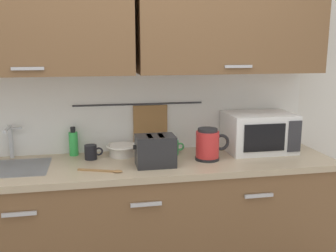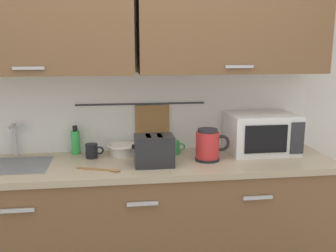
{
  "view_description": "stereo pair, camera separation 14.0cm",
  "coord_description": "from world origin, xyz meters",
  "px_view_note": "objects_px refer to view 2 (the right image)",
  "views": [
    {
      "loc": [
        -0.27,
        -2.06,
        1.62
      ],
      "look_at": [
        0.19,
        0.33,
        1.12
      ],
      "focal_mm": 41.26,
      "sensor_mm": 36.0,
      "label": 1
    },
    {
      "loc": [
        -0.13,
        -2.08,
        1.62
      ],
      "look_at": [
        0.19,
        0.33,
        1.12
      ],
      "focal_mm": 41.26,
      "sensor_mm": 36.0,
      "label": 2
    }
  ],
  "objects_px": {
    "electric_kettle": "(208,145)",
    "wooden_spoon": "(104,170)",
    "mug_near_sink": "(92,151)",
    "toaster": "(154,150)",
    "mug_by_kettle": "(174,147)",
    "mixing_bowl": "(123,149)",
    "microwave": "(262,133)",
    "dish_soap_bottle": "(76,142)"
  },
  "relations": [
    {
      "from": "electric_kettle",
      "to": "wooden_spoon",
      "type": "distance_m",
      "value": 0.68
    },
    {
      "from": "mug_near_sink",
      "to": "wooden_spoon",
      "type": "bearing_deg",
      "value": -73.6
    },
    {
      "from": "mug_near_sink",
      "to": "toaster",
      "type": "height_order",
      "value": "toaster"
    },
    {
      "from": "mug_by_kettle",
      "to": "mixing_bowl",
      "type": "bearing_deg",
      "value": 176.55
    },
    {
      "from": "electric_kettle",
      "to": "mug_by_kettle",
      "type": "bearing_deg",
      "value": 138.15
    },
    {
      "from": "microwave",
      "to": "electric_kettle",
      "type": "bearing_deg",
      "value": -160.7
    },
    {
      "from": "dish_soap_bottle",
      "to": "toaster",
      "type": "bearing_deg",
      "value": -33.48
    },
    {
      "from": "toaster",
      "to": "wooden_spoon",
      "type": "relative_size",
      "value": 0.96
    },
    {
      "from": "toaster",
      "to": "wooden_spoon",
      "type": "height_order",
      "value": "toaster"
    },
    {
      "from": "electric_kettle",
      "to": "mug_near_sink",
      "type": "xyz_separation_m",
      "value": [
        -0.75,
        0.15,
        -0.05
      ]
    },
    {
      "from": "microwave",
      "to": "electric_kettle",
      "type": "height_order",
      "value": "microwave"
    },
    {
      "from": "toaster",
      "to": "mug_by_kettle",
      "type": "distance_m",
      "value": 0.29
    },
    {
      "from": "mug_near_sink",
      "to": "wooden_spoon",
      "type": "xyz_separation_m",
      "value": [
        0.08,
        -0.28,
        -0.04
      ]
    },
    {
      "from": "microwave",
      "to": "mug_by_kettle",
      "type": "relative_size",
      "value": 3.83
    },
    {
      "from": "microwave",
      "to": "electric_kettle",
      "type": "distance_m",
      "value": 0.44
    },
    {
      "from": "toaster",
      "to": "wooden_spoon",
      "type": "bearing_deg",
      "value": -168.3
    },
    {
      "from": "toaster",
      "to": "mug_near_sink",
      "type": "bearing_deg",
      "value": 150.84
    },
    {
      "from": "toaster",
      "to": "electric_kettle",
      "type": "bearing_deg",
      "value": 9.98
    },
    {
      "from": "mixing_bowl",
      "to": "wooden_spoon",
      "type": "distance_m",
      "value": 0.35
    },
    {
      "from": "dish_soap_bottle",
      "to": "mug_by_kettle",
      "type": "relative_size",
      "value": 1.63
    },
    {
      "from": "mixing_bowl",
      "to": "mug_near_sink",
      "type": "bearing_deg",
      "value": -168.88
    },
    {
      "from": "mixing_bowl",
      "to": "electric_kettle",
      "type": "bearing_deg",
      "value": -19.79
    },
    {
      "from": "electric_kettle",
      "to": "dish_soap_bottle",
      "type": "xyz_separation_m",
      "value": [
        -0.86,
        0.27,
        -0.01
      ]
    },
    {
      "from": "mixing_bowl",
      "to": "wooden_spoon",
      "type": "relative_size",
      "value": 0.8
    },
    {
      "from": "mug_near_sink",
      "to": "wooden_spoon",
      "type": "distance_m",
      "value": 0.3
    },
    {
      "from": "electric_kettle",
      "to": "mixing_bowl",
      "type": "relative_size",
      "value": 1.06
    },
    {
      "from": "dish_soap_bottle",
      "to": "wooden_spoon",
      "type": "xyz_separation_m",
      "value": [
        0.2,
        -0.4,
        -0.08
      ]
    },
    {
      "from": "mug_by_kettle",
      "to": "mug_near_sink",
      "type": "bearing_deg",
      "value": -178.02
    },
    {
      "from": "mug_by_kettle",
      "to": "wooden_spoon",
      "type": "bearing_deg",
      "value": -147.37
    },
    {
      "from": "dish_soap_bottle",
      "to": "mug_by_kettle",
      "type": "xyz_separation_m",
      "value": [
        0.67,
        -0.1,
        -0.04
      ]
    },
    {
      "from": "electric_kettle",
      "to": "mug_near_sink",
      "type": "distance_m",
      "value": 0.76
    },
    {
      "from": "wooden_spoon",
      "to": "mug_near_sink",
      "type": "bearing_deg",
      "value": 106.4
    },
    {
      "from": "electric_kettle",
      "to": "mixing_bowl",
      "type": "bearing_deg",
      "value": 160.21
    },
    {
      "from": "mug_near_sink",
      "to": "mug_by_kettle",
      "type": "relative_size",
      "value": 1.0
    },
    {
      "from": "mixing_bowl",
      "to": "microwave",
      "type": "bearing_deg",
      "value": -3.02
    },
    {
      "from": "electric_kettle",
      "to": "mug_near_sink",
      "type": "relative_size",
      "value": 1.89
    },
    {
      "from": "mixing_bowl",
      "to": "mug_by_kettle",
      "type": "bearing_deg",
      "value": -3.45
    },
    {
      "from": "mug_near_sink",
      "to": "microwave",
      "type": "bearing_deg",
      "value": -0.51
    },
    {
      "from": "dish_soap_bottle",
      "to": "mixing_bowl",
      "type": "relative_size",
      "value": 0.92
    },
    {
      "from": "dish_soap_bottle",
      "to": "mixing_bowl",
      "type": "height_order",
      "value": "dish_soap_bottle"
    },
    {
      "from": "mug_near_sink",
      "to": "toaster",
      "type": "xyz_separation_m",
      "value": [
        0.39,
        -0.22,
        0.05
      ]
    },
    {
      "from": "electric_kettle",
      "to": "toaster",
      "type": "distance_m",
      "value": 0.36
    }
  ]
}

